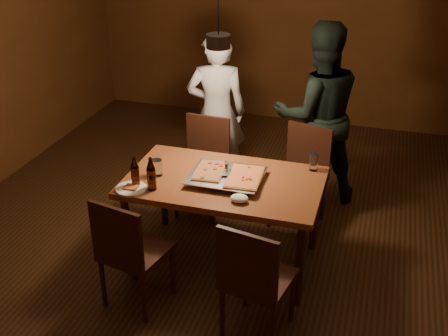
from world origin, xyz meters
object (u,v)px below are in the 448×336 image
(chair_far_right, at_px, (303,167))
(pendant_lamp, at_px, (218,40))
(chair_near_left, at_px, (128,245))
(chair_far_left, at_px, (204,156))
(pizza_tray, at_px, (226,177))
(beer_bottle_a, at_px, (135,172))
(diner_white, at_px, (217,113))
(dining_table, at_px, (224,188))
(beer_bottle_b, at_px, (151,174))
(diner_dark, at_px, (318,114))
(plate_slice, at_px, (131,189))
(chair_near_right, at_px, (254,273))

(chair_far_right, distance_m, pendant_lamp, 1.48)
(chair_near_left, bearing_deg, chair_far_left, 99.72)
(chair_far_right, distance_m, pizza_tray, 0.97)
(pizza_tray, relative_size, pendant_lamp, 0.50)
(beer_bottle_a, height_order, diner_white, diner_white)
(dining_table, xyz_separation_m, pizza_tray, (0.02, -0.00, 0.10))
(beer_bottle_b, height_order, diner_dark, diner_dark)
(dining_table, distance_m, beer_bottle_b, 0.59)
(chair_near_left, xyz_separation_m, pizza_tray, (0.50, 0.73, 0.24))
(chair_far_left, xyz_separation_m, plate_slice, (-0.19, -1.12, 0.22))
(chair_far_right, relative_size, diner_dark, 0.30)
(chair_far_left, xyz_separation_m, chair_far_right, (0.90, 0.05, 0.00))
(chair_near_left, height_order, plate_slice, chair_near_left)
(plate_slice, height_order, diner_dark, diner_dark)
(pizza_tray, height_order, plate_slice, pizza_tray)
(beer_bottle_a, height_order, pendant_lamp, pendant_lamp)
(chair_near_left, distance_m, pendant_lamp, 1.61)
(chair_far_left, height_order, beer_bottle_a, beer_bottle_a)
(chair_near_right, height_order, pendant_lamp, pendant_lamp)
(chair_far_left, relative_size, chair_near_right, 0.98)
(chair_far_right, relative_size, pizza_tray, 0.95)
(pizza_tray, height_order, pendant_lamp, pendant_lamp)
(beer_bottle_a, bearing_deg, pendant_lamp, 47.42)
(chair_near_right, relative_size, pizza_tray, 0.90)
(chair_near_right, xyz_separation_m, pendant_lamp, (-0.55, 1.03, 1.22))
(chair_near_right, xyz_separation_m, beer_bottle_b, (-0.90, 0.48, 0.34))
(diner_white, bearing_deg, chair_far_right, 139.32)
(chair_near_right, height_order, pizza_tray, chair_near_right)
(diner_dark, bearing_deg, dining_table, 44.47)
(beer_bottle_a, distance_m, plate_slice, 0.13)
(chair_near_left, distance_m, plate_slice, 0.46)
(beer_bottle_b, bearing_deg, diner_white, 89.14)
(chair_far_left, relative_size, pendant_lamp, 0.44)
(chair_far_right, xyz_separation_m, diner_white, (-0.93, 0.42, 0.25))
(chair_far_left, xyz_separation_m, pizza_tray, (0.44, -0.77, 0.24))
(chair_near_right, height_order, beer_bottle_a, beer_bottle_a)
(chair_far_right, bearing_deg, dining_table, 75.69)
(chair_near_right, distance_m, pizza_tray, 0.91)
(chair_far_right, distance_m, beer_bottle_b, 1.50)
(beer_bottle_b, bearing_deg, diner_dark, 57.75)
(chair_far_left, relative_size, beer_bottle_a, 2.01)
(diner_white, bearing_deg, chair_near_left, 72.62)
(dining_table, relative_size, pizza_tray, 2.73)
(chair_near_right, height_order, beer_bottle_b, beer_bottle_b)
(pizza_tray, xyz_separation_m, diner_white, (-0.46, 1.24, 0.01))
(beer_bottle_a, distance_m, pendant_lamp, 1.14)
(plate_slice, bearing_deg, diner_white, 83.92)
(chair_near_right, distance_m, diner_white, 2.21)
(dining_table, height_order, beer_bottle_a, beer_bottle_a)
(pizza_tray, relative_size, plate_slice, 2.37)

